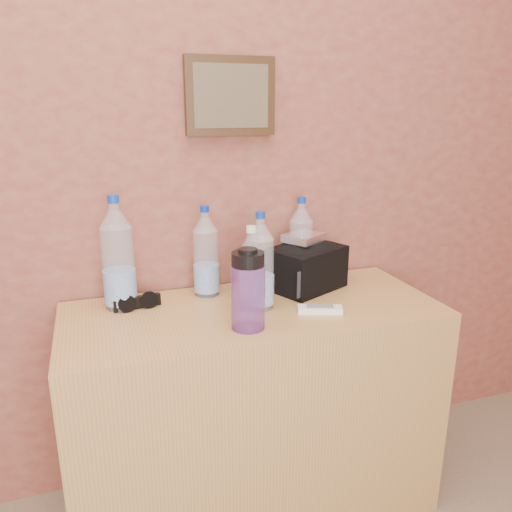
% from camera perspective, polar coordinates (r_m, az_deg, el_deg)
% --- Properties ---
extents(picture_frame, '(0.30, 0.03, 0.25)m').
position_cam_1_polar(picture_frame, '(1.71, -2.94, 17.77)').
color(picture_frame, '#382311').
rests_on(picture_frame, room_shell).
extents(dresser, '(1.20, 0.50, 0.75)m').
position_cam_1_polar(dresser, '(1.78, -0.22, -17.15)').
color(dresser, tan).
rests_on(dresser, ground).
extents(pet_large_a, '(0.10, 0.10, 0.36)m').
position_cam_1_polar(pet_large_a, '(1.62, -15.48, -0.35)').
color(pet_large_a, silver).
rests_on(pet_large_a, dresser).
extents(pet_large_b, '(0.08, 0.08, 0.31)m').
position_cam_1_polar(pet_large_b, '(1.68, -5.74, -0.02)').
color(pet_large_b, silver).
rests_on(pet_large_b, dresser).
extents(pet_large_c, '(0.08, 0.08, 0.31)m').
position_cam_1_polar(pet_large_c, '(1.81, 5.12, 1.28)').
color(pet_large_c, silver).
rests_on(pet_large_c, dresser).
extents(pet_large_d, '(0.08, 0.08, 0.31)m').
position_cam_1_polar(pet_large_d, '(1.57, 0.49, -1.16)').
color(pet_large_d, white).
rests_on(pet_large_d, dresser).
extents(pet_small, '(0.08, 0.08, 0.27)m').
position_cam_1_polar(pet_small, '(1.57, -0.53, -1.91)').
color(pet_small, silver).
rests_on(pet_small, dresser).
extents(nalgene_bottle, '(0.10, 0.10, 0.24)m').
position_cam_1_polar(nalgene_bottle, '(1.42, -0.92, -3.87)').
color(nalgene_bottle, '#70368D').
rests_on(nalgene_bottle, dresser).
extents(sunglasses, '(0.16, 0.08, 0.04)m').
position_cam_1_polar(sunglasses, '(1.64, -13.44, -5.18)').
color(sunglasses, black).
rests_on(sunglasses, dresser).
extents(ac_remote, '(0.15, 0.09, 0.02)m').
position_cam_1_polar(ac_remote, '(1.58, 7.32, -6.08)').
color(ac_remote, white).
rests_on(ac_remote, dresser).
extents(toiletry_bag, '(0.30, 0.27, 0.17)m').
position_cam_1_polar(toiletry_bag, '(1.76, 5.77, -1.03)').
color(toiletry_bag, black).
rests_on(toiletry_bag, dresser).
extents(foil_packet, '(0.16, 0.16, 0.03)m').
position_cam_1_polar(foil_packet, '(1.74, 5.46, 2.14)').
color(foil_packet, silver).
rests_on(foil_packet, toiletry_bag).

